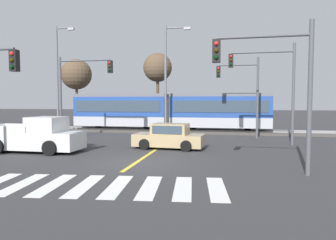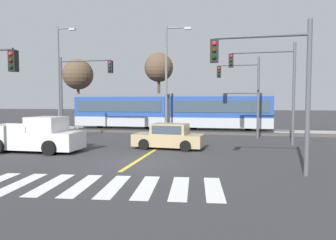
# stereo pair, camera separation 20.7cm
# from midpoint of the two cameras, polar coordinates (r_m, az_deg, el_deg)

# --- Properties ---
(ground_plane) EXTENTS (200.00, 200.00, 0.00)m
(ground_plane) POSITION_cam_midpoint_polar(r_m,az_deg,el_deg) (14.11, -5.93, -8.06)
(ground_plane) COLOR #333335
(track_bed) EXTENTS (120.00, 4.00, 0.18)m
(track_bed) POSITION_cam_midpoint_polar(r_m,az_deg,el_deg) (28.41, 3.18, -2.09)
(track_bed) COLOR #4C4742
(track_bed) RESTS_ON ground
(rail_near) EXTENTS (120.00, 0.08, 0.10)m
(rail_near) POSITION_cam_midpoint_polar(r_m,az_deg,el_deg) (27.68, 2.96, -1.94)
(rail_near) COLOR #939399
(rail_near) RESTS_ON track_bed
(rail_far) EXTENTS (120.00, 0.08, 0.10)m
(rail_far) POSITION_cam_midpoint_polar(r_m,az_deg,el_deg) (29.10, 3.39, -1.68)
(rail_far) COLOR #939399
(rail_far) RESTS_ON track_bed
(light_rail_tram) EXTENTS (18.50, 2.64, 3.43)m
(light_rail_tram) POSITION_cam_midpoint_polar(r_m,az_deg,el_deg) (28.50, 0.63, 1.88)
(light_rail_tram) COLOR #B7BAC1
(light_rail_tram) RESTS_ON track_bed
(crosswalk_stripe_1) EXTENTS (0.87, 2.85, 0.01)m
(crosswalk_stripe_1) POSITION_cam_midpoint_polar(r_m,az_deg,el_deg) (11.63, -25.90, -10.84)
(crosswalk_stripe_1) COLOR silver
(crosswalk_stripe_1) RESTS_ON ground
(crosswalk_stripe_2) EXTENTS (0.87, 2.85, 0.01)m
(crosswalk_stripe_2) POSITION_cam_midpoint_polar(r_m,az_deg,el_deg) (11.12, -20.94, -11.38)
(crosswalk_stripe_2) COLOR silver
(crosswalk_stripe_2) RESTS_ON ground
(crosswalk_stripe_3) EXTENTS (0.87, 2.85, 0.01)m
(crosswalk_stripe_3) POSITION_cam_midpoint_polar(r_m,az_deg,el_deg) (10.69, -15.53, -11.88)
(crosswalk_stripe_3) COLOR silver
(crosswalk_stripe_3) RESTS_ON ground
(crosswalk_stripe_4) EXTENTS (0.87, 2.85, 0.01)m
(crosswalk_stripe_4) POSITION_cam_midpoint_polar(r_m,az_deg,el_deg) (10.36, -9.69, -12.30)
(crosswalk_stripe_4) COLOR silver
(crosswalk_stripe_4) RESTS_ON ground
(crosswalk_stripe_5) EXTENTS (0.87, 2.85, 0.01)m
(crosswalk_stripe_5) POSITION_cam_midpoint_polar(r_m,az_deg,el_deg) (10.14, -3.53, -12.60)
(crosswalk_stripe_5) COLOR silver
(crosswalk_stripe_5) RESTS_ON ground
(crosswalk_stripe_6) EXTENTS (0.87, 2.85, 0.01)m
(crosswalk_stripe_6) POSITION_cam_midpoint_polar(r_m,az_deg,el_deg) (10.03, 2.85, -12.77)
(crosswalk_stripe_6) COLOR silver
(crosswalk_stripe_6) RESTS_ON ground
(crosswalk_stripe_7) EXTENTS (0.87, 2.85, 0.01)m
(crosswalk_stripe_7) POSITION_cam_midpoint_polar(r_m,az_deg,el_deg) (10.05, 9.29, -12.78)
(crosswalk_stripe_7) COLOR silver
(crosswalk_stripe_7) RESTS_ON ground
(lane_centre_line) EXTENTS (0.20, 14.75, 0.01)m
(lane_centre_line) POSITION_cam_midpoint_polar(r_m,az_deg,el_deg) (19.26, -1.01, -4.95)
(lane_centre_line) COLOR gold
(lane_centre_line) RESTS_ON ground
(sedan_crossing) EXTENTS (4.32, 2.16, 1.52)m
(sedan_crossing) POSITION_cam_midpoint_polar(r_m,az_deg,el_deg) (18.14, 0.45, -3.25)
(sedan_crossing) COLOR tan
(sedan_crossing) RESTS_ON ground
(pickup_truck) EXTENTS (5.42, 2.27, 1.98)m
(pickup_truck) POSITION_cam_midpoint_polar(r_m,az_deg,el_deg) (18.53, -23.47, -2.95)
(pickup_truck) COLOR silver
(pickup_truck) RESTS_ON ground
(traffic_light_far_right) EXTENTS (3.25, 0.38, 6.27)m
(traffic_light_far_right) POSITION_cam_midpoint_polar(r_m,az_deg,el_deg) (24.05, 14.59, 6.24)
(traffic_light_far_right) COLOR #515459
(traffic_light_far_right) RESTS_ON ground
(traffic_light_mid_right) EXTENTS (4.25, 0.38, 6.63)m
(traffic_light_mid_right) POSITION_cam_midpoint_polar(r_m,az_deg,el_deg) (20.92, 19.44, 7.44)
(traffic_light_mid_right) COLOR #515459
(traffic_light_mid_right) RESTS_ON ground
(traffic_light_mid_left) EXTENTS (4.25, 0.38, 6.19)m
(traffic_light_mid_left) POSITION_cam_midpoint_polar(r_m,az_deg,el_deg) (23.48, -16.47, 6.61)
(traffic_light_mid_left) COLOR #515459
(traffic_light_mid_left) RESTS_ON ground
(traffic_light_near_right) EXTENTS (3.75, 0.38, 5.88)m
(traffic_light_near_right) POSITION_cam_midpoint_polar(r_m,az_deg,el_deg) (12.25, 19.84, 8.07)
(traffic_light_near_right) COLOR #515459
(traffic_light_near_right) RESTS_ON ground
(street_lamp_west) EXTENTS (1.86, 0.28, 9.68)m
(street_lamp_west) POSITION_cam_midpoint_polar(r_m,az_deg,el_deg) (29.43, -19.71, 8.23)
(street_lamp_west) COLOR slate
(street_lamp_west) RESTS_ON ground
(street_lamp_centre) EXTENTS (2.24, 0.28, 9.29)m
(street_lamp_centre) POSITION_cam_midpoint_polar(r_m,az_deg,el_deg) (25.91, 0.32, 8.79)
(street_lamp_centre) COLOR slate
(street_lamp_centre) RESTS_ON ground
(bare_tree_far_west) EXTENTS (3.67, 3.67, 8.02)m
(bare_tree_far_west) POSITION_cam_midpoint_polar(r_m,az_deg,el_deg) (38.17, -16.62, 8.27)
(bare_tree_far_west) COLOR brown
(bare_tree_far_west) RESTS_ON ground
(bare_tree_west) EXTENTS (3.09, 3.09, 8.09)m
(bare_tree_west) POSITION_cam_midpoint_polar(r_m,az_deg,el_deg) (32.68, -1.58, 9.84)
(bare_tree_west) COLOR brown
(bare_tree_west) RESTS_ON ground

